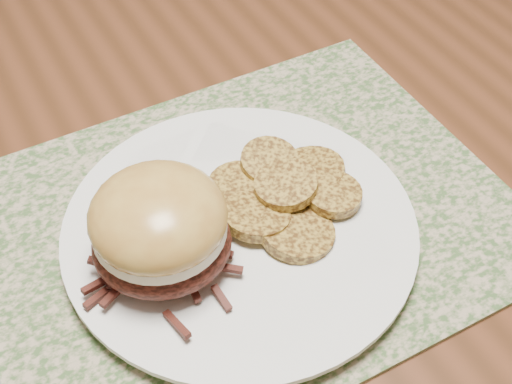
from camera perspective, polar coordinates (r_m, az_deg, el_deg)
dining_table at (r=0.75m, az=-15.65°, el=1.41°), size 1.50×0.90×0.75m
placemat at (r=0.57m, az=-2.03°, el=-2.74°), size 0.45×0.33×0.00m
dinner_plate at (r=0.56m, az=-1.29°, el=-3.13°), size 0.26×0.26×0.02m
pork_sandwich at (r=0.51m, az=-7.72°, el=-2.87°), size 0.13×0.13×0.08m
roasted_potatoes at (r=0.56m, az=2.30°, el=-0.10°), size 0.12×0.14×0.03m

